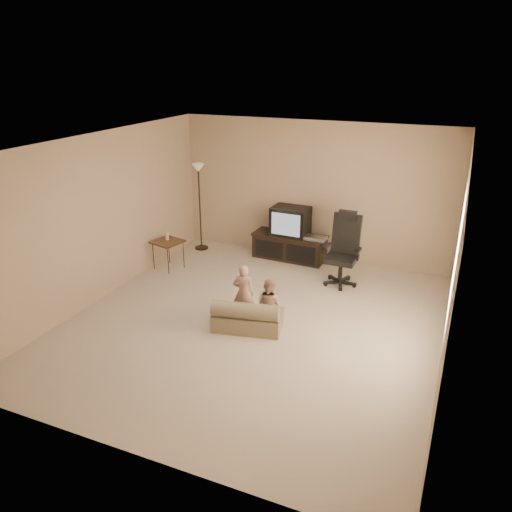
{
  "coord_description": "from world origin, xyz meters",
  "views": [
    {
      "loc": [
        2.44,
        -5.7,
        3.5
      ],
      "look_at": [
        -0.21,
        0.6,
        0.76
      ],
      "focal_mm": 35.0,
      "sensor_mm": 36.0,
      "label": 1
    }
  ],
  "objects_px": {
    "toddler_right": "(269,304)",
    "tv_stand": "(290,238)",
    "side_table": "(168,242)",
    "office_chair": "(342,259)",
    "toddler_left": "(244,293)",
    "child_sofa": "(247,317)",
    "floor_lamp": "(199,188)"
  },
  "relations": [
    {
      "from": "child_sofa",
      "to": "tv_stand",
      "type": "bearing_deg",
      "value": 85.37
    },
    {
      "from": "side_table",
      "to": "floor_lamp",
      "type": "relative_size",
      "value": 0.42
    },
    {
      "from": "office_chair",
      "to": "floor_lamp",
      "type": "bearing_deg",
      "value": 171.65
    },
    {
      "from": "tv_stand",
      "to": "toddler_right",
      "type": "relative_size",
      "value": 1.84
    },
    {
      "from": "office_chair",
      "to": "toddler_left",
      "type": "relative_size",
      "value": 1.43
    },
    {
      "from": "side_table",
      "to": "toddler_left",
      "type": "relative_size",
      "value": 0.83
    },
    {
      "from": "side_table",
      "to": "child_sofa",
      "type": "xyz_separation_m",
      "value": [
        2.14,
        -1.42,
        -0.31
      ]
    },
    {
      "from": "child_sofa",
      "to": "toddler_right",
      "type": "bearing_deg",
      "value": 12.9
    },
    {
      "from": "office_chair",
      "to": "floor_lamp",
      "type": "relative_size",
      "value": 0.73
    },
    {
      "from": "floor_lamp",
      "to": "toddler_left",
      "type": "bearing_deg",
      "value": -49.63
    },
    {
      "from": "side_table",
      "to": "child_sofa",
      "type": "height_order",
      "value": "side_table"
    },
    {
      "from": "tv_stand",
      "to": "toddler_right",
      "type": "xyz_separation_m",
      "value": [
        0.59,
        -2.57,
        -0.03
      ]
    },
    {
      "from": "floor_lamp",
      "to": "toddler_left",
      "type": "distance_m",
      "value": 3.08
    },
    {
      "from": "toddler_right",
      "to": "toddler_left",
      "type": "bearing_deg",
      "value": 0.48
    },
    {
      "from": "side_table",
      "to": "child_sofa",
      "type": "distance_m",
      "value": 2.59
    },
    {
      "from": "floor_lamp",
      "to": "toddler_right",
      "type": "bearing_deg",
      "value": -45.41
    },
    {
      "from": "tv_stand",
      "to": "side_table",
      "type": "distance_m",
      "value": 2.22
    },
    {
      "from": "tv_stand",
      "to": "floor_lamp",
      "type": "xyz_separation_m",
      "value": [
        -1.77,
        -0.18,
        0.81
      ]
    },
    {
      "from": "floor_lamp",
      "to": "child_sofa",
      "type": "xyz_separation_m",
      "value": [
        2.09,
        -2.51,
        -1.03
      ]
    },
    {
      "from": "side_table",
      "to": "toddler_right",
      "type": "distance_m",
      "value": 2.74
    },
    {
      "from": "side_table",
      "to": "office_chair",
      "type": "bearing_deg",
      "value": 11.05
    },
    {
      "from": "office_chair",
      "to": "floor_lamp",
      "type": "height_order",
      "value": "floor_lamp"
    },
    {
      "from": "office_chair",
      "to": "toddler_right",
      "type": "height_order",
      "value": "office_chair"
    },
    {
      "from": "toddler_right",
      "to": "side_table",
      "type": "bearing_deg",
      "value": -11.8
    },
    {
      "from": "child_sofa",
      "to": "toddler_left",
      "type": "bearing_deg",
      "value": 111.93
    },
    {
      "from": "side_table",
      "to": "toddler_left",
      "type": "xyz_separation_m",
      "value": [
        1.98,
        -1.18,
        -0.08
      ]
    },
    {
      "from": "toddler_right",
      "to": "tv_stand",
      "type": "bearing_deg",
      "value": -60.51
    },
    {
      "from": "child_sofa",
      "to": "floor_lamp",
      "type": "bearing_deg",
      "value": 118.25
    },
    {
      "from": "floor_lamp",
      "to": "child_sofa",
      "type": "bearing_deg",
      "value": -50.25
    },
    {
      "from": "tv_stand",
      "to": "floor_lamp",
      "type": "relative_size",
      "value": 0.84
    },
    {
      "from": "side_table",
      "to": "toddler_right",
      "type": "height_order",
      "value": "toddler_right"
    },
    {
      "from": "office_chair",
      "to": "toddler_left",
      "type": "xyz_separation_m",
      "value": [
        -0.98,
        -1.76,
        -0.01
      ]
    }
  ]
}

